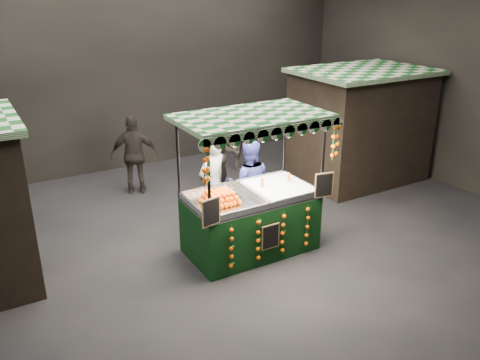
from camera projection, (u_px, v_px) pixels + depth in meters
ground at (225, 249)px, 8.68m from camera, size 12.00×12.00×0.00m
market_hall at (223, 53)px, 7.44m from camera, size 12.10×10.10×5.05m
neighbour_stall_right at (359, 125)px, 11.46m from camera, size 3.00×2.20×2.60m
juice_stall at (252, 211)px, 8.35m from camera, size 2.51×1.48×2.43m
vendor_grey at (212, 185)px, 8.98m from camera, size 0.81×0.69×1.88m
vendor_blue at (249, 184)px, 9.22m from camera, size 1.03×0.94×1.72m
shopper_1 at (221, 156)px, 10.74m from camera, size 0.96×0.82×1.72m
shopper_2 at (135, 155)px, 10.75m from camera, size 1.12×0.80×1.77m
shopper_3 at (240, 141)px, 12.21m from camera, size 1.08×1.08×1.50m
shopper_5 at (322, 132)px, 12.80m from camera, size 1.16×1.49×1.58m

